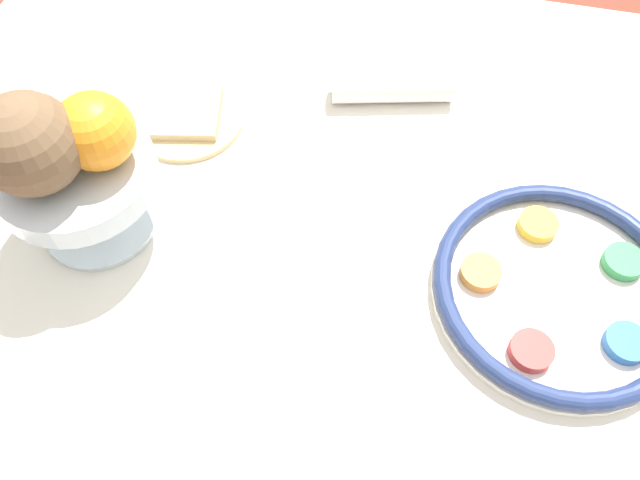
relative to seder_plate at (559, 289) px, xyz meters
The scene contains 8 objects.
ground_plane 0.75m from the seder_plate, 22.62° to the right, with size 8.00×8.00×0.00m, color brown.
dining_table 0.42m from the seder_plate, 22.62° to the right, with size 1.37×0.92×0.70m.
seder_plate is the anchor object (origin of this frame).
fruit_stand 0.55m from the seder_plate, ahead, with size 0.18×0.18×0.11m.
orange_fruit 0.53m from the seder_plate, ahead, with size 0.08×0.08×0.08m.
coconut 0.58m from the seder_plate, ahead, with size 0.11×0.11×0.11m.
bread_plate 0.53m from the seder_plate, 17.95° to the right, with size 0.16×0.16×0.02m.
napkin_roll 0.36m from the seder_plate, 48.88° to the right, with size 0.17×0.08×0.04m.
Camera 1 is at (-0.01, 0.47, 1.34)m, focal length 35.00 mm.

